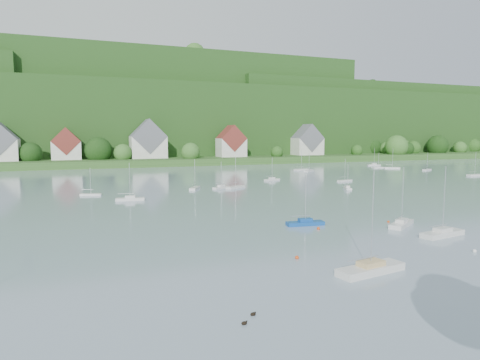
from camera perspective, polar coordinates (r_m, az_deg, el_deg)
The scene contains 17 objects.
far_shore_strip at distance 211.04m, azimuth -14.11°, elevation 2.62°, with size 600.00×60.00×3.00m, color #2B511E.
forested_ridge at distance 279.07m, azimuth -15.87°, elevation 7.77°, with size 620.00×181.22×69.89m.
village_building_0 at distance 198.42m, azimuth -29.70°, elevation 4.11°, with size 14.00×10.40×16.00m.
village_building_1 at distance 198.27m, azimuth -22.43°, elevation 4.23°, with size 12.00×9.36×14.00m.
village_building_2 at distance 199.51m, azimuth -12.32°, elevation 4.99°, with size 16.00×11.44×18.00m.
village_building_3 at distance 207.50m, azimuth -1.21°, elevation 4.94°, with size 13.00×10.40×15.50m.
village_building_4 at distance 230.20m, azimuth 9.09°, elevation 5.02°, with size 15.00×10.40×16.50m.
near_sailboat_1 at distance 65.02m, azimuth 8.80°, elevation -5.69°, with size 5.95×2.33×7.82m.
near_sailboat_2 at distance 44.58m, azimuth 17.26°, elevation -11.32°, with size 7.84×3.30×10.27m.
near_sailboat_3 at distance 68.01m, azimuth 20.99°, elevation -5.48°, with size 6.54×5.04×8.86m.
near_sailboat_4 at distance 63.59m, azimuth 25.69°, elevation -6.45°, with size 7.25×3.07×9.49m.
mooring_buoy_0 at distance 47.91m, azimuth 7.70°, elevation -10.49°, with size 0.44×0.44×0.44m, color #D34310.
mooring_buoy_1 at distance 57.00m, azimuth 29.13°, elevation -8.53°, with size 0.47×0.47×0.47m, color silver.
mooring_buoy_2 at distance 70.36m, azimuth 19.42°, elevation -5.43°, with size 0.38×0.38×0.38m, color #D34310.
mooring_buoy_3 at distance 62.64m, azimuth 10.55°, elevation -6.58°, with size 0.47×0.47×0.47m, color #D34310.
duck_pair at distance 32.86m, azimuth 1.20°, elevation -18.21°, with size 1.66×1.48×0.32m.
far_sailboat_cluster at distance 133.04m, azimuth 1.05°, elevation 0.37°, with size 191.11×71.94×8.53m.
Camera 1 is at (-25.38, -9.16, 13.64)m, focal length 31.56 mm.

